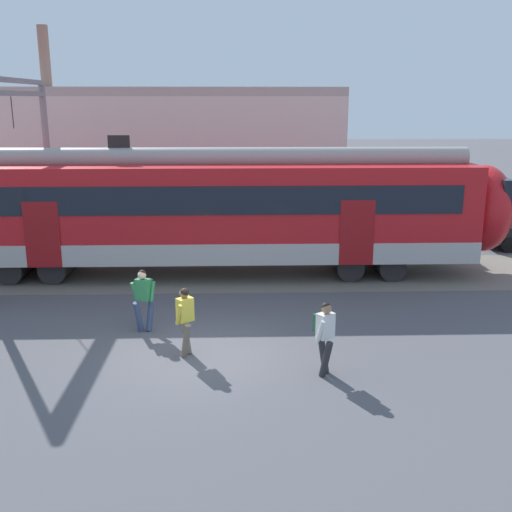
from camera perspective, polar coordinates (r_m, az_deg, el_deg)
The scene contains 6 objects.
ground_plane at distance 14.41m, azimuth -5.52°, elevation -9.33°, with size 160.00×160.00×0.00m, color #515156.
pedestrian_green at distance 15.66m, azimuth -10.63°, elevation -3.65°, with size 0.64×0.58×1.67m.
pedestrian_yellow at distance 14.05m, azimuth -6.76°, elevation -5.76°, with size 0.47×0.70×1.67m.
pedestrian_white at distance 13.09m, azimuth 6.54°, elevation -7.19°, with size 0.51×0.71×1.67m.
catenary_gantry at distance 21.29m, azimuth -21.90°, elevation 9.50°, with size 0.24×6.64×6.53m.
background_building at distance 30.05m, azimuth -9.09°, elevation 9.44°, with size 17.42×5.00×9.20m.
Camera 1 is at (0.97, -13.14, 5.83)m, focal length 42.00 mm.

